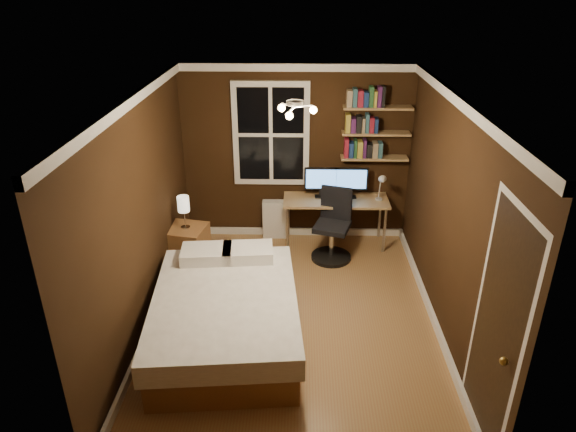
{
  "coord_description": "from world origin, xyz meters",
  "views": [
    {
      "loc": [
        0.05,
        -4.81,
        3.54
      ],
      "look_at": [
        -0.08,
        0.45,
        1.07
      ],
      "focal_mm": 32.0,
      "sensor_mm": 36.0,
      "label": 1
    }
  ],
  "objects_px": {
    "nightstand": "(188,248)",
    "radiator": "(276,219)",
    "desk_lamp": "(381,187)",
    "monitor_left": "(321,183)",
    "office_chair": "(333,233)",
    "bed": "(226,315)",
    "bedside_lamp": "(184,212)",
    "desk": "(336,203)",
    "monitor_right": "(351,183)"
  },
  "relations": [
    {
      "from": "bed",
      "to": "office_chair",
      "type": "bearing_deg",
      "value": 50.46
    },
    {
      "from": "radiator",
      "to": "monitor_right",
      "type": "bearing_deg",
      "value": -6.14
    },
    {
      "from": "radiator",
      "to": "desk_lamp",
      "type": "distance_m",
      "value": 1.61
    },
    {
      "from": "radiator",
      "to": "desk_lamp",
      "type": "height_order",
      "value": "desk_lamp"
    },
    {
      "from": "bedside_lamp",
      "to": "desk_lamp",
      "type": "relative_size",
      "value": 0.99
    },
    {
      "from": "radiator",
      "to": "office_chair",
      "type": "xyz_separation_m",
      "value": [
        0.8,
        -0.59,
        0.09
      ]
    },
    {
      "from": "monitor_right",
      "to": "office_chair",
      "type": "relative_size",
      "value": 0.47
    },
    {
      "from": "nightstand",
      "to": "monitor_left",
      "type": "distance_m",
      "value": 2.04
    },
    {
      "from": "nightstand",
      "to": "desk",
      "type": "xyz_separation_m",
      "value": [
        1.97,
        0.76,
        0.33
      ]
    },
    {
      "from": "desk",
      "to": "desk_lamp",
      "type": "xyz_separation_m",
      "value": [
        0.6,
        -0.08,
        0.28
      ]
    },
    {
      "from": "desk",
      "to": "office_chair",
      "type": "height_order",
      "value": "office_chair"
    },
    {
      "from": "nightstand",
      "to": "bedside_lamp",
      "type": "height_order",
      "value": "bedside_lamp"
    },
    {
      "from": "monitor_left",
      "to": "monitor_right",
      "type": "bearing_deg",
      "value": 0.0
    },
    {
      "from": "nightstand",
      "to": "monitor_right",
      "type": "relative_size",
      "value": 1.29
    },
    {
      "from": "desk_lamp",
      "to": "monitor_left",
      "type": "bearing_deg",
      "value": 169.26
    },
    {
      "from": "bed",
      "to": "monitor_right",
      "type": "relative_size",
      "value": 4.64
    },
    {
      "from": "bed",
      "to": "bedside_lamp",
      "type": "bearing_deg",
      "value": 110.74
    },
    {
      "from": "radiator",
      "to": "monitor_left",
      "type": "height_order",
      "value": "monitor_left"
    },
    {
      "from": "bed",
      "to": "bedside_lamp",
      "type": "distance_m",
      "value": 1.67
    },
    {
      "from": "bed",
      "to": "desk",
      "type": "bearing_deg",
      "value": 54.58
    },
    {
      "from": "bed",
      "to": "monitor_right",
      "type": "xyz_separation_m",
      "value": [
        1.48,
        2.26,
        0.62
      ]
    },
    {
      "from": "desk",
      "to": "desk_lamp",
      "type": "distance_m",
      "value": 0.67
    },
    {
      "from": "bedside_lamp",
      "to": "desk_lamp",
      "type": "bearing_deg",
      "value": 14.78
    },
    {
      "from": "monitor_right",
      "to": "desk_lamp",
      "type": "relative_size",
      "value": 1.06
    },
    {
      "from": "office_chair",
      "to": "desk",
      "type": "bearing_deg",
      "value": 99.46
    },
    {
      "from": "nightstand",
      "to": "desk_lamp",
      "type": "height_order",
      "value": "desk_lamp"
    },
    {
      "from": "monitor_left",
      "to": "office_chair",
      "type": "distance_m",
      "value": 0.74
    },
    {
      "from": "bedside_lamp",
      "to": "office_chair",
      "type": "relative_size",
      "value": 0.44
    },
    {
      "from": "nightstand",
      "to": "radiator",
      "type": "xyz_separation_m",
      "value": [
        1.11,
        0.95,
        -0.01
      ]
    },
    {
      "from": "nightstand",
      "to": "monitor_left",
      "type": "bearing_deg",
      "value": 36.19
    },
    {
      "from": "monitor_left",
      "to": "radiator",
      "type": "bearing_deg",
      "value": 169.91
    },
    {
      "from": "desk",
      "to": "monitor_left",
      "type": "xyz_separation_m",
      "value": [
        -0.21,
        0.07,
        0.28
      ]
    },
    {
      "from": "radiator",
      "to": "office_chair",
      "type": "bearing_deg",
      "value": -36.44
    },
    {
      "from": "nightstand",
      "to": "monitor_right",
      "type": "xyz_separation_m",
      "value": [
        2.18,
        0.83,
        0.61
      ]
    },
    {
      "from": "bed",
      "to": "bedside_lamp",
      "type": "xyz_separation_m",
      "value": [
        -0.7,
        1.43,
        0.52
      ]
    },
    {
      "from": "monitor_left",
      "to": "monitor_right",
      "type": "distance_m",
      "value": 0.42
    },
    {
      "from": "desk_lamp",
      "to": "office_chair",
      "type": "bearing_deg",
      "value": -153.74
    },
    {
      "from": "radiator",
      "to": "monitor_left",
      "type": "bearing_deg",
      "value": -10.09
    },
    {
      "from": "radiator",
      "to": "desk_lamp",
      "type": "bearing_deg",
      "value": -10.46
    },
    {
      "from": "bedside_lamp",
      "to": "monitor_right",
      "type": "height_order",
      "value": "monitor_right"
    },
    {
      "from": "bed",
      "to": "monitor_left",
      "type": "height_order",
      "value": "monitor_left"
    },
    {
      "from": "desk",
      "to": "monitor_left",
      "type": "relative_size",
      "value": 3.14
    },
    {
      "from": "bedside_lamp",
      "to": "monitor_left",
      "type": "bearing_deg",
      "value": 25.35
    },
    {
      "from": "monitor_left",
      "to": "office_chair",
      "type": "relative_size",
      "value": 0.47
    },
    {
      "from": "desk",
      "to": "office_chair",
      "type": "xyz_separation_m",
      "value": [
        -0.06,
        -0.4,
        -0.26
      ]
    },
    {
      "from": "office_chair",
      "to": "bedside_lamp",
      "type": "bearing_deg",
      "value": -152.22
    },
    {
      "from": "bedside_lamp",
      "to": "desk_lamp",
      "type": "distance_m",
      "value": 2.66
    },
    {
      "from": "bed",
      "to": "bedside_lamp",
      "type": "height_order",
      "value": "bedside_lamp"
    },
    {
      "from": "monitor_left",
      "to": "desk_lamp",
      "type": "distance_m",
      "value": 0.83
    },
    {
      "from": "radiator",
      "to": "desk",
      "type": "relative_size",
      "value": 0.39
    }
  ]
}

